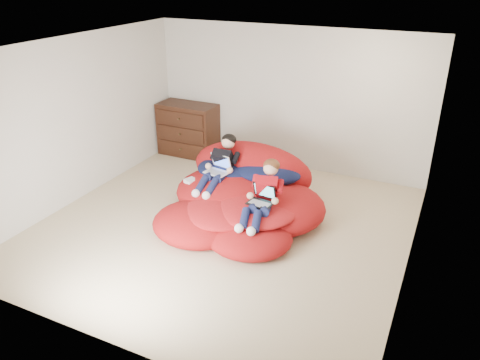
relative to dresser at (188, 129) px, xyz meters
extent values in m
cube|color=tan|center=(1.90, -2.20, -0.63)|extent=(5.10, 5.10, 0.25)
cube|color=beige|center=(1.90, 0.31, 0.75)|extent=(5.10, 0.02, 2.50)
cube|color=beige|center=(1.90, -4.71, 0.75)|extent=(5.10, 0.02, 2.50)
cube|color=beige|center=(-0.61, -2.20, 0.75)|extent=(0.02, 5.10, 2.50)
cube|color=beige|center=(4.41, -2.20, 0.75)|extent=(0.02, 5.10, 2.50)
cube|color=silver|center=(1.90, -2.20, 2.01)|extent=(5.10, 5.10, 0.02)
cube|color=#331A0E|center=(0.00, 0.01, 0.00)|extent=(1.12, 0.56, 1.00)
cube|color=#331A0E|center=(0.00, -0.28, -0.30)|extent=(1.00, 0.03, 0.24)
cylinder|color=#4C3F26|center=(0.00, -0.30, -0.30)|extent=(0.03, 0.06, 0.03)
cube|color=#331A0E|center=(0.00, -0.28, 0.00)|extent=(1.00, 0.03, 0.24)
cylinder|color=#4C3F26|center=(0.00, -0.30, 0.00)|extent=(0.03, 0.06, 0.03)
cube|color=#331A0E|center=(0.00, -0.28, 0.30)|extent=(1.00, 0.03, 0.24)
cylinder|color=#4C3F26|center=(0.00, -0.30, 0.30)|extent=(0.03, 0.06, 0.03)
ellipsoid|color=#AD1315|center=(1.69, -1.58, -0.28)|extent=(1.69, 1.52, 0.61)
ellipsoid|color=#AD1315|center=(2.45, -1.70, -0.30)|extent=(1.55, 1.50, 0.56)
ellipsoid|color=#AD1315|center=(2.06, -2.16, -0.32)|extent=(1.39, 1.11, 0.44)
ellipsoid|color=#AD1315|center=(1.66, -2.49, -0.36)|extent=(1.32, 1.21, 0.44)
ellipsoid|color=#AD1315|center=(2.42, -2.48, -0.37)|extent=(1.19, 1.08, 0.39)
ellipsoid|color=#AD1315|center=(1.80, -1.02, -0.10)|extent=(2.02, 0.89, 0.89)
ellipsoid|color=#11193E|center=(1.53, -1.33, -0.02)|extent=(0.99, 0.81, 0.25)
ellipsoid|color=#11193E|center=(2.15, -1.24, 0.02)|extent=(1.10, 0.77, 0.26)
ellipsoid|color=red|center=(2.36, -2.09, -0.16)|extent=(1.17, 1.17, 0.21)
ellipsoid|color=red|center=(1.91, -2.35, -0.20)|extent=(1.08, 0.97, 0.19)
ellipsoid|color=white|center=(1.55, -0.97, 0.12)|extent=(0.44, 0.28, 0.28)
cube|color=black|center=(1.53, -1.43, 0.16)|extent=(0.31, 0.39, 0.44)
sphere|color=#DAA985|center=(1.53, -1.30, 0.42)|extent=(0.21, 0.21, 0.21)
ellipsoid|color=black|center=(1.53, -1.27, 0.46)|extent=(0.23, 0.22, 0.18)
cylinder|color=#141A3F|center=(1.44, -1.71, 0.01)|extent=(0.15, 0.34, 0.19)
cylinder|color=#141A3F|center=(1.44, -2.01, -0.02)|extent=(0.12, 0.33, 0.22)
sphere|color=white|center=(1.44, -2.18, -0.08)|extent=(0.12, 0.12, 0.12)
cylinder|color=#141A3F|center=(1.61, -1.71, 0.01)|extent=(0.15, 0.34, 0.19)
cylinder|color=#141A3F|center=(1.61, -2.01, -0.02)|extent=(0.12, 0.33, 0.22)
sphere|color=white|center=(1.61, -2.18, -0.08)|extent=(0.12, 0.12, 0.12)
cube|color=#B40F18|center=(2.47, -1.97, 0.11)|extent=(0.37, 0.40, 0.45)
sphere|color=#DAA985|center=(2.47, -1.87, 0.38)|extent=(0.21, 0.21, 0.21)
ellipsoid|color=#502C15|center=(2.47, -1.84, 0.42)|extent=(0.23, 0.22, 0.18)
cylinder|color=#141A3F|center=(2.38, -2.24, -0.05)|extent=(0.21, 0.36, 0.19)
cylinder|color=#141A3F|center=(2.38, -2.53, -0.08)|extent=(0.19, 0.34, 0.21)
sphere|color=white|center=(2.38, -2.70, -0.14)|extent=(0.12, 0.12, 0.12)
cylinder|color=#141A3F|center=(2.55, -2.24, -0.05)|extent=(0.21, 0.36, 0.19)
cylinder|color=#141A3F|center=(2.55, -2.53, -0.08)|extent=(0.19, 0.34, 0.21)
sphere|color=white|center=(2.55, -2.70, -0.14)|extent=(0.12, 0.12, 0.12)
cube|color=silver|center=(1.53, -1.70, 0.07)|extent=(0.38, 0.30, 0.01)
cube|color=gray|center=(1.53, -1.71, 0.08)|extent=(0.31, 0.18, 0.00)
cube|color=silver|center=(1.53, -1.54, 0.19)|extent=(0.35, 0.14, 0.23)
cube|color=#4066DB|center=(1.53, -1.55, 0.20)|extent=(0.31, 0.11, 0.19)
cube|color=black|center=(2.47, -2.22, 0.01)|extent=(0.36, 0.27, 0.01)
cube|color=gray|center=(2.47, -2.24, 0.02)|extent=(0.30, 0.16, 0.00)
cube|color=black|center=(2.47, -2.07, 0.13)|extent=(0.34, 0.11, 0.23)
cube|color=#51ABBD|center=(2.47, -2.08, 0.13)|extent=(0.30, 0.09, 0.18)
cube|color=silver|center=(1.16, -1.85, -0.08)|extent=(0.21, 0.21, 0.06)
camera|label=1|loc=(4.60, -7.33, 2.94)|focal=35.00mm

